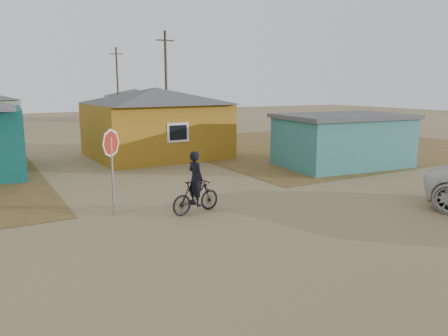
# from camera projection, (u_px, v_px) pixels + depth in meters

# --- Properties ---
(ground) EXTENTS (120.00, 120.00, 0.00)m
(ground) POSITION_uv_depth(u_px,v_px,m) (260.00, 234.00, 11.94)
(ground) COLOR #8C7851
(grass_ne) EXTENTS (20.00, 18.00, 0.00)m
(grass_ne) POSITION_uv_depth(u_px,v_px,m) (320.00, 145.00, 29.88)
(grass_ne) COLOR brown
(grass_ne) RESTS_ON ground
(house_yellow) EXTENTS (7.72, 6.76, 3.90)m
(house_yellow) POSITION_uv_depth(u_px,v_px,m) (156.00, 121.00, 24.70)
(house_yellow) COLOR #A06F18
(house_yellow) RESTS_ON ground
(shed_turquoise) EXTENTS (6.71, 4.93, 2.60)m
(shed_turquoise) POSITION_uv_depth(u_px,v_px,m) (342.00, 140.00, 21.89)
(shed_turquoise) COLOR teal
(shed_turquoise) RESTS_ON ground
(house_beige_east) EXTENTS (6.95, 6.05, 3.60)m
(house_beige_east) POSITION_uv_depth(u_px,v_px,m) (135.00, 104.00, 50.54)
(house_beige_east) COLOR gray
(house_beige_east) RESTS_ON ground
(utility_pole_near) EXTENTS (1.40, 0.20, 8.00)m
(utility_pole_near) POSITION_uv_depth(u_px,v_px,m) (166.00, 84.00, 33.08)
(utility_pole_near) COLOR #443629
(utility_pole_near) RESTS_ON ground
(utility_pole_far) EXTENTS (1.40, 0.20, 8.00)m
(utility_pole_far) POSITION_uv_depth(u_px,v_px,m) (118.00, 84.00, 47.18)
(utility_pole_far) COLOR #443629
(utility_pole_far) RESTS_ON ground
(stop_sign) EXTENTS (0.86, 0.32, 2.72)m
(stop_sign) POSITION_uv_depth(u_px,v_px,m) (111.00, 153.00, 13.41)
(stop_sign) COLOR gray
(stop_sign) RESTS_ON ground
(cyclist) EXTENTS (1.83, 0.79, 2.00)m
(cyclist) POSITION_uv_depth(u_px,v_px,m) (196.00, 191.00, 13.82)
(cyclist) COLOR black
(cyclist) RESTS_ON ground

